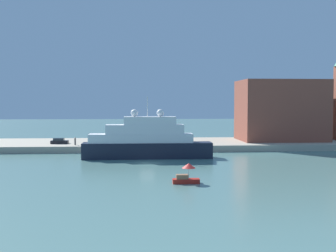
% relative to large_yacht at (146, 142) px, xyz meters
% --- Properties ---
extents(ground, '(400.00, 400.00, 0.00)m').
position_rel_large_yacht_xyz_m(ground, '(0.14, -7.01, -3.23)').
color(ground, slate).
extents(quay_dock, '(110.00, 21.45, 1.41)m').
position_rel_large_yacht_xyz_m(quay_dock, '(0.14, 19.72, -2.52)').
color(quay_dock, '#ADA38E').
rests_on(quay_dock, ground).
extents(large_yacht, '(24.82, 3.92, 11.88)m').
position_rel_large_yacht_xyz_m(large_yacht, '(0.00, 0.00, 0.00)').
color(large_yacht, black).
rests_on(large_yacht, ground).
extents(small_motorboat, '(3.57, 1.83, 2.69)m').
position_rel_large_yacht_xyz_m(small_motorboat, '(5.01, -25.38, -2.06)').
color(small_motorboat, '#B22319').
rests_on(small_motorboat, ground).
extents(harbor_building, '(20.18, 13.66, 14.77)m').
position_rel_large_yacht_xyz_m(harbor_building, '(33.56, 20.73, 5.57)').
color(harbor_building, brown).
rests_on(harbor_building, quay_dock).
extents(parked_car, '(3.89, 1.66, 1.27)m').
position_rel_large_yacht_xyz_m(parked_car, '(-19.39, 15.63, -1.27)').
color(parked_car, black).
rests_on(parked_car, quay_dock).
extents(person_figure, '(0.36, 0.36, 1.72)m').
position_rel_large_yacht_xyz_m(person_figure, '(-15.35, 12.40, -1.02)').
color(person_figure, '#4C4C4C').
rests_on(person_figure, quay_dock).
extents(mooring_bollard, '(0.47, 0.47, 0.65)m').
position_rel_large_yacht_xyz_m(mooring_bollard, '(-2.55, 10.12, -1.49)').
color(mooring_bollard, black).
rests_on(mooring_bollard, quay_dock).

